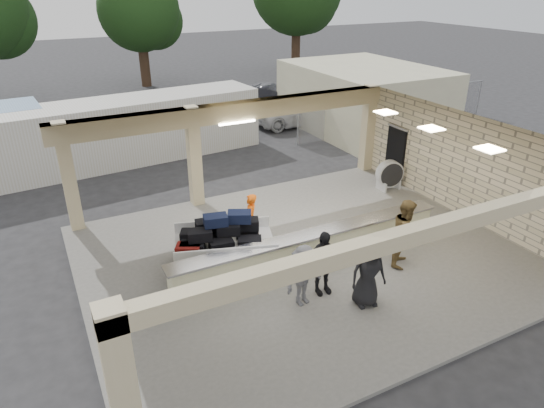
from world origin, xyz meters
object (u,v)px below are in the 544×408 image
baggage_counter (312,249)px  passenger_a (406,233)px  luggage_cart (222,239)px  passenger_b (323,263)px  container_white (121,131)px  car_white_b (362,94)px  passenger_d (368,272)px  baggage_handler (251,220)px  drum_fan (390,174)px  passenger_c (304,276)px  car_dark (272,100)px  car_white_a (297,111)px

baggage_counter → passenger_a: bearing=-26.2°
baggage_counter → luggage_cart: luggage_cart is taller
passenger_b → container_white: 12.56m
luggage_cart → container_white: (-0.60, 10.07, 0.39)m
baggage_counter → car_white_b: size_ratio=1.79×
baggage_counter → container_white: 11.47m
luggage_cart → passenger_a: (4.50, -2.14, 0.12)m
passenger_b → container_white: container_white is taller
luggage_cart → passenger_b: bearing=-34.0°
baggage_counter → passenger_d: size_ratio=4.58×
baggage_handler → passenger_d: bearing=43.9°
baggage_handler → passenger_b: 3.04m
passenger_d → car_white_b: bearing=65.3°
passenger_a → luggage_cart: bearing=115.4°
baggage_counter → car_white_b: bearing=49.3°
luggage_cart → drum_fan: luggage_cart is taller
baggage_handler → passenger_b: passenger_b is taller
luggage_cart → passenger_d: 4.00m
passenger_c → container_white: container_white is taller
baggage_handler → car_dark: baggage_handler is taller
baggage_handler → luggage_cart: bearing=-33.0°
passenger_a → passenger_b: passenger_a is taller
baggage_handler → passenger_a: 4.38m
luggage_cart → passenger_d: bearing=-33.9°
luggage_cart → container_white: 10.09m
car_dark → drum_fan: bearing=-147.6°
baggage_counter → car_dark: car_dark is taller
baggage_handler → car_white_b: (13.48, 12.70, -0.19)m
passenger_c → car_white_a: size_ratio=0.33×
passenger_a → passenger_d: size_ratio=1.07×
drum_fan → passenger_d: 7.34m
drum_fan → passenger_c: size_ratio=0.70×
baggage_handler → baggage_counter: bearing=56.6°
car_white_b → passenger_b: bearing=167.9°
passenger_b → car_white_a: passenger_b is taller
passenger_b → passenger_c: passenger_b is taller
baggage_handler → passenger_d: passenger_d is taller
car_white_a → container_white: 9.82m
drum_fan → car_white_a: 9.68m
baggage_counter → container_white: (-2.83, 11.09, 0.74)m
passenger_c → car_white_a: 16.25m
passenger_c → car_white_b: size_ratio=0.35×
car_white_b → container_white: container_white is taller
drum_fan → car_white_b: 13.34m
baggage_handler → car_dark: 15.65m
drum_fan → passenger_a: size_ratio=0.58×
luggage_cart → container_white: bearing=111.4°
passenger_b → passenger_d: bearing=-46.6°
drum_fan → car_white_a: (1.53, 9.55, -0.00)m
passenger_a → passenger_c: (-3.39, -0.32, -0.16)m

